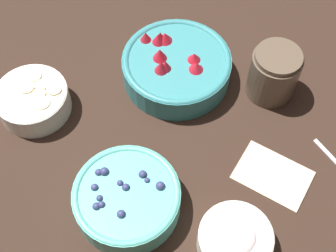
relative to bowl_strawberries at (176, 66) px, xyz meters
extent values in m
plane|color=black|center=(0.12, -0.08, -0.04)|extent=(4.00, 4.00, 0.00)
cylinder|color=teal|center=(0.00, 0.00, -0.01)|extent=(0.22, 0.22, 0.06)
torus|color=teal|center=(0.00, 0.00, 0.02)|extent=(0.22, 0.22, 0.02)
cylinder|color=#B21928|center=(0.00, 0.00, 0.01)|extent=(0.17, 0.17, 0.02)
cone|color=#B21928|center=(0.01, -0.04, 0.03)|extent=(0.04, 0.04, 0.03)
cone|color=#B21928|center=(0.01, -0.03, 0.03)|extent=(0.04, 0.04, 0.03)
cone|color=#B21928|center=(-0.08, -0.02, 0.03)|extent=(0.03, 0.03, 0.02)
cone|color=#B21928|center=(-0.06, -0.01, 0.03)|extent=(0.04, 0.04, 0.03)
cone|color=#B21928|center=(-0.06, 0.00, 0.03)|extent=(0.03, 0.03, 0.03)
cone|color=#B21928|center=(-0.05, 0.01, 0.03)|extent=(0.04, 0.04, 0.02)
cone|color=#B21928|center=(-0.02, -0.03, 0.03)|extent=(0.04, 0.04, 0.03)
cone|color=#B21928|center=(0.02, 0.03, 0.03)|extent=(0.04, 0.04, 0.02)
cone|color=#B21928|center=(0.04, 0.02, 0.03)|extent=(0.05, 0.05, 0.02)
cylinder|color=#56B7A8|center=(0.19, -0.23, -0.01)|extent=(0.18, 0.18, 0.05)
torus|color=#56B7A8|center=(0.19, -0.23, 0.01)|extent=(0.18, 0.18, 0.01)
cylinder|color=navy|center=(0.19, -0.23, 0.01)|extent=(0.15, 0.15, 0.02)
sphere|color=navy|center=(0.18, -0.22, 0.02)|extent=(0.01, 0.01, 0.01)
sphere|color=navy|center=(0.13, -0.25, 0.02)|extent=(0.01, 0.01, 0.01)
sphere|color=navy|center=(0.21, -0.17, 0.02)|extent=(0.02, 0.02, 0.02)
sphere|color=navy|center=(0.17, -0.19, 0.02)|extent=(0.01, 0.01, 0.01)
sphere|color=navy|center=(0.17, -0.27, 0.02)|extent=(0.01, 0.01, 0.01)
sphere|color=navy|center=(0.13, -0.24, 0.02)|extent=(0.02, 0.02, 0.02)
sphere|color=navy|center=(0.18, -0.27, 0.02)|extent=(0.01, 0.01, 0.01)
sphere|color=navy|center=(0.18, -0.28, 0.02)|extent=(0.01, 0.01, 0.01)
sphere|color=navy|center=(0.19, -0.19, 0.02)|extent=(0.01, 0.01, 0.01)
sphere|color=navy|center=(0.15, -0.27, 0.02)|extent=(0.01, 0.01, 0.01)
sphere|color=navy|center=(0.22, -0.25, 0.02)|extent=(0.01, 0.01, 0.01)
sphere|color=navy|center=(0.17, -0.23, 0.02)|extent=(0.01, 0.01, 0.01)
cylinder|color=white|center=(-0.09, -0.27, -0.01)|extent=(0.14, 0.14, 0.05)
torus|color=white|center=(-0.09, -0.27, 0.01)|extent=(0.14, 0.14, 0.01)
cylinder|color=beige|center=(-0.09, -0.27, 0.01)|extent=(0.11, 0.11, 0.02)
cylinder|color=beige|center=(-0.07, -0.23, 0.02)|extent=(0.03, 0.03, 0.01)
cylinder|color=beige|center=(-0.08, -0.26, 0.02)|extent=(0.03, 0.03, 0.01)
cylinder|color=beige|center=(-0.05, -0.26, 0.02)|extent=(0.03, 0.03, 0.01)
cylinder|color=beige|center=(-0.12, -0.25, 0.02)|extent=(0.03, 0.03, 0.01)
cylinder|color=beige|center=(-0.10, -0.27, 0.02)|extent=(0.03, 0.03, 0.01)
cylinder|color=beige|center=(-0.09, -0.25, 0.02)|extent=(0.02, 0.02, 0.01)
cylinder|color=beige|center=(-0.06, -0.28, 0.01)|extent=(0.03, 0.03, 0.00)
cylinder|color=silver|center=(0.35, -0.12, -0.01)|extent=(0.12, 0.12, 0.05)
torus|color=silver|center=(0.35, -0.12, 0.01)|extent=(0.12, 0.12, 0.01)
cylinder|color=white|center=(0.35, -0.12, 0.00)|extent=(0.10, 0.10, 0.01)
ellipsoid|color=white|center=(0.35, -0.12, 0.01)|extent=(0.06, 0.06, 0.03)
cylinder|color=brown|center=(0.13, 0.14, 0.01)|extent=(0.10, 0.10, 0.10)
cylinder|color=#472819|center=(0.13, 0.14, 0.00)|extent=(0.08, 0.08, 0.07)
cylinder|color=brown|center=(0.13, 0.14, 0.07)|extent=(0.09, 0.09, 0.01)
cube|color=beige|center=(0.28, 0.02, -0.03)|extent=(0.16, 0.14, 0.01)
cube|color=#B2B2B7|center=(0.33, 0.13, -0.03)|extent=(0.11, 0.01, 0.01)
camera|label=1|loc=(0.48, -0.34, 0.73)|focal=50.00mm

